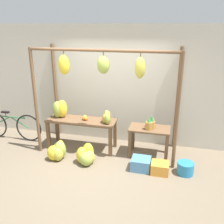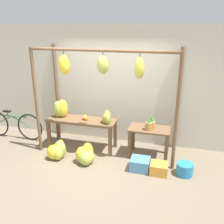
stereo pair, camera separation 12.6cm
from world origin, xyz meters
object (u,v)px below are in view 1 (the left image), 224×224
Objects in this scene: banana_pile_on_table at (60,109)px; fruit_crate_purple at (160,168)px; orange_pile at (85,118)px; banana_pile_ground_right at (86,156)px; papaya_pile at (107,117)px; parked_bicycle at (11,126)px; pineapple_cluster at (151,123)px; banana_pile_ground_left at (58,151)px; blue_bucket at (185,168)px; fruit_crate_white at (141,164)px.

banana_pile_on_table reaches higher than fruit_crate_purple.
fruit_crate_purple is at bearing -20.36° from orange_pile.
banana_pile_ground_right is 1.37× the size of papaya_pile.
banana_pile_on_table is 1.48m from parked_bicycle.
pineapple_cluster reaches higher than fruit_crate_purple.
orange_pile is 0.95m from banana_pile_ground_left.
parked_bicycle reaches higher than fruit_crate_purple.
blue_bucket is (2.26, -0.57, -0.63)m from orange_pile.
banana_pile_on_table is 3.04m from blue_bucket.
fruit_crate_white is (1.16, 0.04, -0.05)m from banana_pile_ground_right.
pineapple_cluster reaches higher than parked_bicycle.
parked_bicycle is at bearing 179.48° from orange_pile.
banana_pile_ground_right is 0.30× the size of parked_bicycle.
fruit_crate_purple is at bearing -0.52° from banana_pile_ground_left.
banana_pile_on_table is 2.25m from fruit_crate_white.
orange_pile is 1.49m from pineapple_cluster.
parked_bicycle is 4.89× the size of fruit_crate_purple.
banana_pile_on_table is 1.31m from banana_pile_ground_right.
banana_pile_on_table is at bearing 178.41° from orange_pile.
fruit_crate_white is 0.87m from blue_bucket.
orange_pile is 0.56× the size of fruit_crate_white.
orange_pile is 0.65× the size of blue_bucket.
banana_pile_on_table is 1.00m from banana_pile_ground_left.
blue_bucket is 0.94× the size of fruit_crate_purple.
blue_bucket is 0.50m from fruit_crate_purple.
parked_bicycle is (-3.39, 0.63, 0.24)m from fruit_crate_white.
pineapple_cluster is at bearing 1.90° from papaya_pile.
parked_bicycle reaches higher than banana_pile_ground_right.
pineapple_cluster is (2.11, -0.03, -0.14)m from banana_pile_on_table.
banana_pile_ground_left is 1.23× the size of fruit_crate_white.
pineapple_cluster is 0.83× the size of papaya_pile.
banana_pile_on_table is at bearing 168.47° from blue_bucket.
fruit_crate_white is at bearing -33.50° from papaya_pile.
banana_pile_ground_right reaches higher than fruit_crate_purple.
fruit_crate_purple is (2.39, -0.67, -0.81)m from banana_pile_on_table.
banana_pile_on_table is 1.15× the size of papaya_pile.
banana_pile_ground_right is 2.03m from blue_bucket.
pineapple_cluster is 3.51m from parked_bicycle.
parked_bicycle is at bearing 169.41° from fruit_crate_white.
parked_bicycle is at bearing 163.29° from banana_pile_ground_right.
fruit_crate_white is at bearing 173.75° from fruit_crate_purple.
orange_pile is 2.41m from blue_bucket.
orange_pile is at bearing 56.82° from banana_pile_ground_left.
papaya_pile reaches higher than fruit_crate_purple.
papaya_pile is (0.29, 0.61, 0.66)m from banana_pile_ground_right.
papaya_pile is at bearing 32.28° from banana_pile_ground_left.
blue_bucket is at bearing 10.05° from fruit_crate_purple.
parked_bicycle is 4.55× the size of papaya_pile.
pineapple_cluster is 0.95× the size of blue_bucket.
pineapple_cluster is 1.53m from banana_pile_ground_right.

